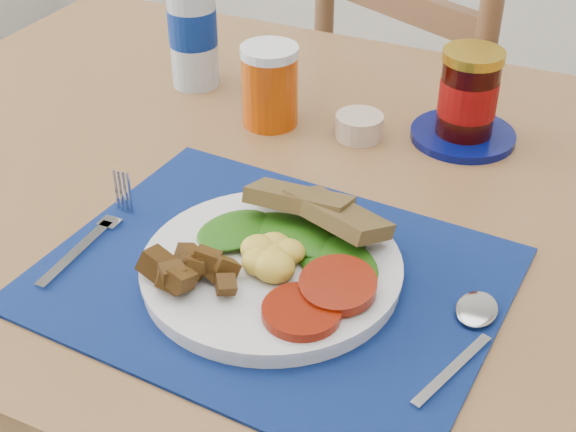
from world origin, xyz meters
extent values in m
cube|color=brown|center=(0.00, 0.20, 0.73)|extent=(1.40, 0.90, 0.04)
cylinder|color=brown|center=(-0.64, 0.59, 0.35)|extent=(0.06, 0.06, 0.71)
cube|color=#51301D|center=(-0.05, 0.96, 0.46)|extent=(0.59, 0.58, 0.04)
cylinder|color=#51301D|center=(0.21, 1.05, 0.22)|extent=(0.04, 0.04, 0.44)
cylinder|color=#51301D|center=(-0.15, 1.22, 0.22)|extent=(0.04, 0.04, 0.44)
cylinder|color=#51301D|center=(0.05, 0.71, 0.22)|extent=(0.04, 0.04, 0.44)
cylinder|color=#51301D|center=(-0.31, 0.88, 0.22)|extent=(0.04, 0.04, 0.44)
cube|color=black|center=(-0.01, 0.01, 0.75)|extent=(0.48, 0.39, 0.00)
cylinder|color=silver|center=(-0.01, 0.01, 0.76)|extent=(0.26, 0.26, 0.02)
ellipsoid|color=yellow|center=(0.00, 0.00, 0.79)|extent=(0.06, 0.06, 0.03)
cylinder|color=#901C05|center=(0.06, -0.03, 0.78)|extent=(0.08, 0.08, 0.01)
ellipsoid|color=#143A07|center=(0.00, 0.05, 0.78)|extent=(0.14, 0.08, 0.01)
cube|color=olive|center=(0.01, 0.08, 0.80)|extent=(0.11, 0.07, 0.04)
cube|color=#B2B5BA|center=(-0.21, -0.05, 0.76)|extent=(0.02, 0.12, 0.00)
cube|color=#B2B5BA|center=(-0.21, 0.03, 0.76)|extent=(0.02, 0.06, 0.00)
cube|color=#B2B5BA|center=(0.20, -0.04, 0.76)|extent=(0.05, 0.11, 0.00)
ellipsoid|color=#B2B5BA|center=(0.20, 0.04, 0.76)|extent=(0.04, 0.06, 0.00)
cylinder|color=#ADBFCC|center=(-0.31, 0.38, 0.84)|extent=(0.07, 0.07, 0.18)
cylinder|color=navy|center=(-0.31, 0.38, 0.84)|extent=(0.07, 0.07, 0.05)
cylinder|color=#B53F04|center=(-0.16, 0.31, 0.80)|extent=(0.08, 0.08, 0.11)
cylinder|color=beige|center=(-0.03, 0.33, 0.77)|extent=(0.06, 0.06, 0.03)
cylinder|color=#050D54|center=(0.09, 0.38, 0.76)|extent=(0.14, 0.14, 0.01)
cylinder|color=black|center=(0.09, 0.38, 0.81)|extent=(0.07, 0.07, 0.10)
cylinder|color=maroon|center=(0.09, 0.38, 0.81)|extent=(0.08, 0.08, 0.05)
cylinder|color=#B1891D|center=(0.09, 0.38, 0.87)|extent=(0.08, 0.08, 0.01)
camera|label=1|loc=(0.28, -0.57, 1.27)|focal=50.00mm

